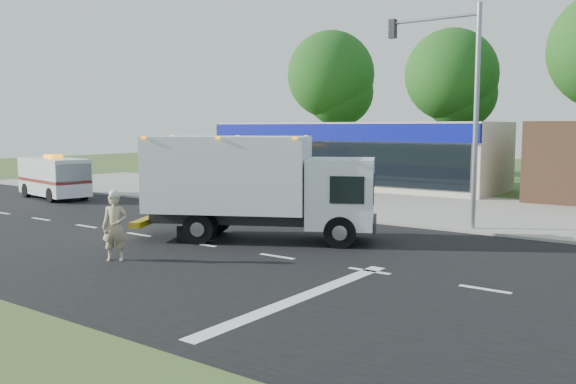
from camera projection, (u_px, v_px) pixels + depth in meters
name	position (u px, v px, depth m)	size (l,w,h in m)	color
ground	(277.00, 257.00, 17.48)	(120.00, 120.00, 0.00)	#385123
road_asphalt	(277.00, 257.00, 17.48)	(60.00, 14.00, 0.02)	black
sidewalk	(403.00, 220.00, 24.04)	(60.00, 2.40, 0.12)	gray
parking_apron	(457.00, 206.00, 28.69)	(60.00, 9.00, 0.02)	gray
lane_markings	(287.00, 272.00, 15.60)	(55.20, 7.00, 0.01)	silver
ems_box_truck	(254.00, 180.00, 19.94)	(7.96, 5.66, 3.43)	black
emergency_worker	(115.00, 226.00, 16.89)	(0.82, 0.80, 2.02)	tan
ambulance_van	(55.00, 177.00, 31.52)	(5.12, 2.69, 2.29)	silver
retail_strip_mall	(355.00, 154.00, 38.53)	(18.00, 6.20, 4.00)	#BCB49C
traffic_signal_pole	(459.00, 93.00, 21.66)	(3.51, 0.25, 8.00)	gray
background_trees	(528.00, 71.00, 39.75)	(36.77, 7.39, 12.10)	#332114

